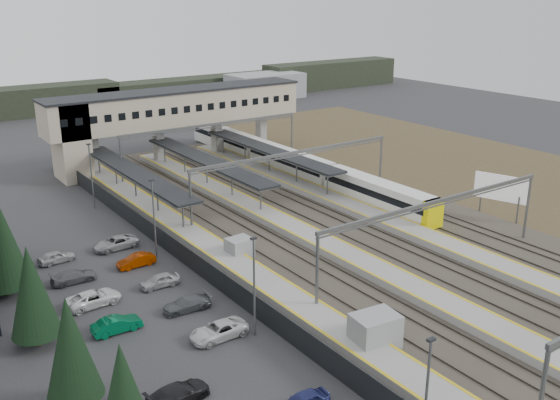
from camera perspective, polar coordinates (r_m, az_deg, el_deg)
ground at (r=58.87m, az=0.04°, el=-6.67°), size 220.00×220.00×0.00m
conifer_row at (r=45.42m, az=-20.60°, el=-9.20°), size 4.42×49.82×9.50m
car_park at (r=48.80m, az=-9.98°, el=-11.85°), size 10.68×44.74×1.28m
lampposts at (r=54.33m, az=-7.67°, el=-4.07°), size 0.50×53.25×8.07m
fence at (r=59.35m, az=-7.94°, el=-5.58°), size 0.08×90.00×2.00m
relay_cabin_near at (r=47.11m, az=8.67°, el=-11.86°), size 3.62×2.84×2.79m
relay_cabin_far at (r=61.44m, az=-3.73°, el=-4.48°), size 2.50×2.13×2.18m
rail_corridor at (r=67.60m, az=4.09°, el=-3.02°), size 34.00×90.00×0.92m
canopies at (r=82.74m, az=-6.75°, el=3.59°), size 23.10×30.00×3.28m
footbridge at (r=95.34m, az=-10.82°, el=7.85°), size 40.40×6.40×11.20m
gantries at (r=65.95m, az=7.10°, el=1.58°), size 28.40×62.28×7.17m
train at (r=89.01m, az=1.03°, el=3.41°), size 2.59×54.09×3.26m
billboard at (r=75.96m, az=19.51°, el=0.93°), size 2.12×5.80×5.18m
scrub_east at (r=93.28m, az=21.41°, el=1.65°), size 34.00×120.00×0.06m
treeline_far at (r=148.03m, az=-13.21°, el=9.45°), size 170.00×19.00×7.00m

